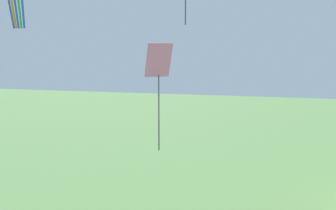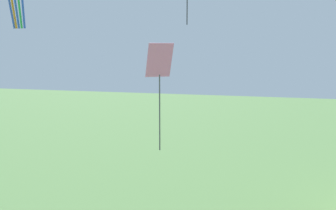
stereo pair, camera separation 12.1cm
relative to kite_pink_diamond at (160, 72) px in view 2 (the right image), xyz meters
The scene contains 1 object.
kite_pink_diamond is the anchor object (origin of this frame).
Camera 2 is at (2.89, -0.84, 7.52)m, focal length 40.00 mm.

